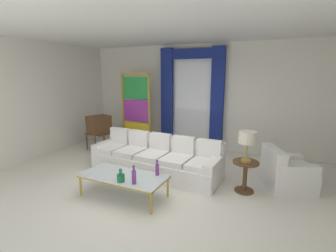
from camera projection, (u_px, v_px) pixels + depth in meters
name	position (u px, v px, depth m)	size (l,w,h in m)	color
ground_plane	(153.00, 188.00, 4.87)	(16.00, 16.00, 0.00)	silver
wall_rear	(202.00, 97.00, 7.27)	(8.00, 0.12, 3.00)	white
wall_left	(41.00, 100.00, 6.60)	(0.12, 7.00, 3.00)	white
ceiling_slab	(170.00, 30.00, 4.95)	(8.00, 7.60, 0.04)	white
curtained_window	(191.00, 89.00, 7.19)	(2.00, 0.17, 2.70)	white
couch_white_long	(157.00, 159.00, 5.58)	(2.96, 1.08, 0.86)	white
coffee_table	(124.00, 177.00, 4.46)	(1.54, 0.71, 0.41)	silver
bottle_blue_decanter	(157.00, 169.00, 4.43)	(0.07, 0.07, 0.29)	#753384
bottle_crystal_tall	(134.00, 176.00, 4.08)	(0.07, 0.07, 0.33)	#753384
bottle_amber_squat	(121.00, 177.00, 4.17)	(0.13, 0.13, 0.23)	#196B3D
vintage_tv	(99.00, 125.00, 7.12)	(0.68, 0.72, 1.35)	brown
armchair_white	(285.00, 174.00, 4.82)	(1.07, 1.06, 0.80)	white
stained_glass_divider	(136.00, 112.00, 7.35)	(0.95, 0.05, 2.20)	gold
peacock_figurine	(139.00, 144.00, 7.08)	(0.44, 0.60, 0.50)	beige
round_side_table	(245.00, 174.00, 4.65)	(0.48, 0.48, 0.59)	brown
table_lamp_brass	(248.00, 139.00, 4.51)	(0.32, 0.32, 0.57)	#B29338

